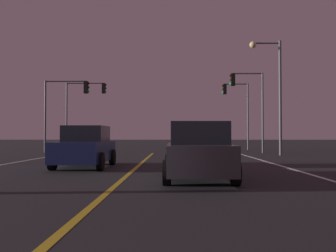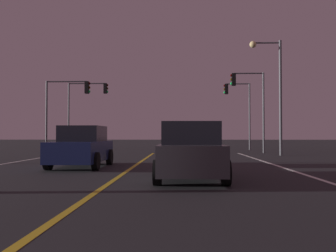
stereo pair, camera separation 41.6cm
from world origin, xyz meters
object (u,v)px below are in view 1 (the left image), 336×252
traffic_light_near_right (248,94)px  street_lamp_right_far (273,82)px  car_lead_same_lane (198,152)px  traffic_light_far_left (85,100)px  traffic_light_near_left (67,99)px  traffic_light_far_right (236,101)px  car_oncoming (85,147)px

traffic_light_near_right → street_lamp_right_far: size_ratio=0.79×
car_lead_same_lane → traffic_light_far_left: (-8.62, 21.84, 3.59)m
traffic_light_near_left → street_lamp_right_far: (14.34, -3.29, 0.76)m
traffic_light_near_right → traffic_light_far_left: bearing=-22.5°
traffic_light_far_right → street_lamp_right_far: (0.91, -8.79, 0.47)m
traffic_light_far_left → street_lamp_right_far: size_ratio=0.80×
traffic_light_near_left → traffic_light_far_right: (13.43, 5.50, 0.29)m
car_lead_same_lane → car_oncoming: bearing=46.3°
traffic_light_near_right → traffic_light_far_right: traffic_light_near_right is taller
car_oncoming → traffic_light_near_left: bearing=-160.4°
car_oncoming → car_lead_same_lane: 6.03m
car_oncoming → traffic_light_near_right: bearing=143.4°
car_oncoming → traffic_light_far_right: (9.10, 17.67, 3.46)m
car_lead_same_lane → traffic_light_near_left: 18.77m
traffic_light_near_left → traffic_light_far_right: traffic_light_far_right is taller
car_lead_same_lane → street_lamp_right_far: (5.66, 13.06, 3.93)m
traffic_light_near_right → traffic_light_far_right: size_ratio=1.00×
traffic_light_near_left → traffic_light_far_left: size_ratio=0.90×
car_lead_same_lane → traffic_light_far_left: bearing=21.5°
car_oncoming → traffic_light_near_right: (9.04, 12.17, 3.48)m
traffic_light_near_right → car_lead_same_lane: bearing=74.0°
car_oncoming → traffic_light_near_left: size_ratio=0.81×
traffic_light_far_right → traffic_light_far_left: 13.37m
car_lead_same_lane → traffic_light_near_right: 17.35m
traffic_light_far_left → street_lamp_right_far: bearing=-31.6°
car_lead_same_lane → traffic_light_far_left: size_ratio=0.72×
traffic_light_far_left → traffic_light_far_right: bearing=-0.0°
traffic_light_far_left → street_lamp_right_far: (14.28, -8.79, 0.33)m
car_lead_same_lane → traffic_light_far_right: (4.75, 21.84, 3.46)m
traffic_light_far_right → traffic_light_near_left: bearing=22.3°
car_lead_same_lane → traffic_light_far_right: 22.62m
car_oncoming → traffic_light_far_left: size_ratio=0.72×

